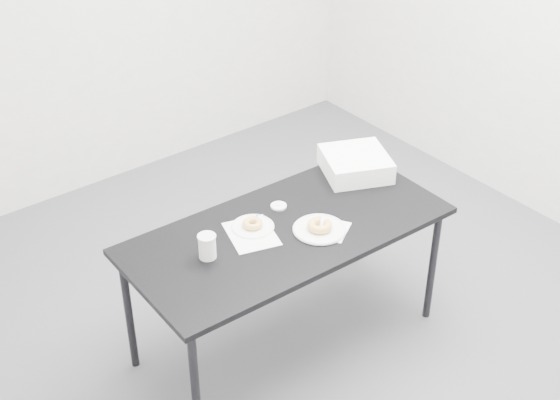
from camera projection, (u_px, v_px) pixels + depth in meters
floor at (288, 329)px, 4.18m from camera, size 4.00×4.00×0.00m
table at (287, 237)px, 3.76m from camera, size 1.59×0.77×0.72m
scorecard at (251, 234)px, 3.68m from camera, size 0.28×0.32×0.00m
logo_patch at (254, 219)px, 3.78m from camera, size 0.05×0.05×0.00m
pen at (252, 221)px, 3.77m from camera, size 0.12×0.06×0.01m
napkin at (329, 229)px, 3.72m from camera, size 0.24×0.24×0.00m
plate_near at (320, 229)px, 3.71m from camera, size 0.26×0.26×0.01m
donut_near at (320, 225)px, 3.69m from camera, size 0.16×0.16×0.04m
plate_far at (253, 227)px, 3.73m from camera, size 0.21×0.21×0.01m
donut_far at (253, 223)px, 3.72m from camera, size 0.12×0.12×0.03m
coffee_cup at (207, 246)px, 3.50m from camera, size 0.08×0.08×0.12m
cup_lid at (279, 206)px, 3.88m from camera, size 0.08×0.08×0.01m
bakery_box at (355, 164)px, 4.13m from camera, size 0.44×0.44×0.11m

